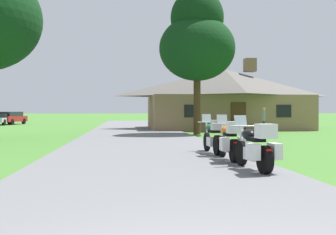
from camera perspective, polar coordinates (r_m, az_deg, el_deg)
ground_plane at (r=23.03m, az=-4.22°, el=-2.75°), size 500.00×500.00×0.00m
asphalt_driveway at (r=21.03m, az=-4.06°, el=-3.02°), size 6.40×80.00×0.06m
motorcycle_black_nearest_to_camera at (r=9.83m, az=12.19°, el=-4.11°), size 0.83×2.08×1.30m
motorcycle_orange_second_in_row at (r=11.82m, az=8.62°, el=-3.26°), size 0.72×2.08×1.30m
motorcycle_green_farthest_in_row at (r=13.67m, az=6.30°, el=-2.65°), size 0.66×2.08×1.30m
stone_lodge at (r=34.16m, az=7.82°, el=2.69°), size 12.86×9.12×5.83m
bystander_gray_shirt_near_lodge at (r=26.56m, az=13.17°, el=-0.24°), size 0.32×0.53×1.69m
tree_by_lodge_front at (r=26.12m, az=4.07°, el=10.75°), size 4.75×4.75×9.07m
parked_red_suv_far_left at (r=48.05m, az=-21.10°, el=0.01°), size 2.70×4.87×1.40m
parked_silver_sedan_far_left at (r=46.55m, az=-22.31°, el=-0.19°), size 2.09×4.30×1.20m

